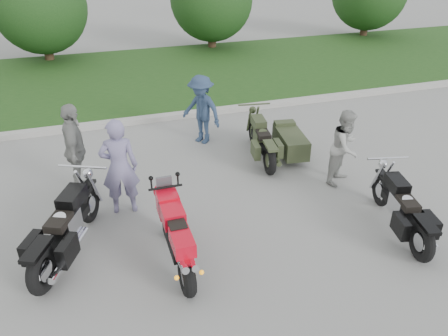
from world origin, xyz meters
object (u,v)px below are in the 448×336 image
object	(u,v)px
cruiser_left	(65,231)
person_denim	(201,110)
person_back	(75,150)
cruiser_sidecar	(279,142)
sportbike_red	(176,235)
cruiser_right	(403,211)
person_grey	(345,147)
person_stripe	(119,167)

from	to	relation	value
cruiser_left	person_denim	size ratio (longest dim) A/B	1.36
person_denim	person_back	distance (m)	3.45
cruiser_sidecar	sportbike_red	bearing A→B (deg)	-128.10
sportbike_red	cruiser_right	bearing A→B (deg)	-5.62
cruiser_left	person_grey	size ratio (longest dim) A/B	1.47
person_denim	person_back	bearing A→B (deg)	-99.10
sportbike_red	person_denim	size ratio (longest dim) A/B	1.20
cruiser_sidecar	person_grey	xyz separation A→B (m)	(0.87, -1.44, 0.40)
sportbike_red	person_stripe	distance (m)	2.01
sportbike_red	person_back	xyz separation A→B (m)	(-1.42, 2.88, 0.38)
person_stripe	person_back	xyz separation A→B (m)	(-0.77, 1.01, 0.00)
person_back	person_denim	bearing A→B (deg)	-61.01
sportbike_red	cruiser_left	distance (m)	1.89
cruiser_left	person_stripe	xyz separation A→B (m)	(1.06, 1.08, 0.46)
cruiser_sidecar	person_denim	size ratio (longest dim) A/B	1.31
sportbike_red	cruiser_right	distance (m)	4.09
cruiser_left	cruiser_sidecar	bearing A→B (deg)	49.13
person_back	cruiser_left	bearing A→B (deg)	174.09
cruiser_right	cruiser_sidecar	distance (m)	3.52
cruiser_right	person_stripe	bearing A→B (deg)	166.93
person_stripe	sportbike_red	bearing A→B (deg)	115.49
cruiser_sidecar	person_stripe	distance (m)	4.02
cruiser_right	cruiser_sidecar	xyz separation A→B (m)	(-0.89, 3.41, -0.04)
person_stripe	person_grey	xyz separation A→B (m)	(4.68, -0.32, -0.15)
person_grey	cruiser_right	bearing A→B (deg)	-123.59
sportbike_red	cruiser_sidecar	xyz separation A→B (m)	(3.17, 2.99, -0.17)
sportbike_red	person_stripe	xyz separation A→B (m)	(-0.65, 1.87, 0.38)
sportbike_red	cruiser_sidecar	bearing A→B (deg)	43.64
sportbike_red	person_stripe	size ratio (longest dim) A/B	1.10
sportbike_red	person_back	distance (m)	3.23
person_stripe	person_denim	size ratio (longest dim) A/B	1.10
cruiser_right	person_back	bearing A→B (deg)	161.78
sportbike_red	cruiser_left	xyz separation A→B (m)	(-1.71, 0.79, -0.09)
cruiser_left	cruiser_right	xyz separation A→B (m)	(5.77, -1.21, -0.05)
cruiser_right	person_stripe	world-z (taller)	person_stripe
cruiser_sidecar	person_back	distance (m)	4.62
cruiser_right	person_denim	distance (m)	5.44
person_grey	person_back	size ratio (longest dim) A/B	0.85
person_grey	sportbike_red	bearing A→B (deg)	166.57
cruiser_sidecar	cruiser_right	bearing A→B (deg)	-66.71
cruiser_sidecar	person_grey	size ratio (longest dim) A/B	1.41
cruiser_right	cruiser_left	bearing A→B (deg)	-178.99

